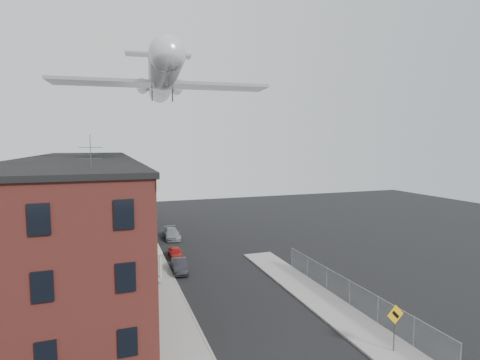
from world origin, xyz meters
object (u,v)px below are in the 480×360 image
at_px(warning_sign, 395,321).
at_px(car_near, 175,252).
at_px(car_mid, 180,266).
at_px(car_far, 172,234).
at_px(street_tree, 144,214).
at_px(utility_pole, 150,220).
at_px(airplane, 162,78).

height_order(warning_sign, car_near, warning_sign).
relative_size(warning_sign, car_mid, 0.77).
distance_m(car_near, car_far, 7.92).
xyz_separation_m(warning_sign, car_mid, (-8.84, 17.22, -1.29)).
relative_size(street_tree, car_near, 1.63).
xyz_separation_m(utility_pole, car_mid, (2.36, -1.80, -4.08)).
distance_m(warning_sign, utility_pole, 22.25).
bearing_deg(airplane, car_far, 72.03).
height_order(street_tree, car_mid, street_tree).
relative_size(warning_sign, car_far, 0.63).
bearing_deg(warning_sign, car_far, 104.37).
bearing_deg(car_near, street_tree, 108.85).
distance_m(street_tree, car_near, 8.15).
xyz_separation_m(warning_sign, airplane, (-9.00, 25.21, 16.74)).
relative_size(car_near, car_mid, 0.88).
bearing_deg(car_near, airplane, 99.16).
distance_m(car_mid, airplane, 19.72).
xyz_separation_m(car_mid, airplane, (-0.16, 7.99, 18.02)).
distance_m(street_tree, car_far, 4.37).
relative_size(warning_sign, street_tree, 0.54).
xyz_separation_m(utility_pole, airplane, (2.20, 6.18, 13.95)).
height_order(car_near, airplane, airplane).
xyz_separation_m(car_mid, car_far, (1.26, 12.37, 0.05)).
bearing_deg(warning_sign, car_near, 111.29).
relative_size(warning_sign, utility_pole, 0.31).
bearing_deg(car_far, airplane, -106.72).
height_order(warning_sign, airplane, airplane).
xyz_separation_m(utility_pole, street_tree, (0.33, 9.92, -1.22)).
distance_m(street_tree, airplane, 15.74).
bearing_deg(utility_pole, street_tree, 88.11).
bearing_deg(utility_pole, warning_sign, -59.52).
xyz_separation_m(warning_sign, street_tree, (-10.87, 28.95, 1.57)).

